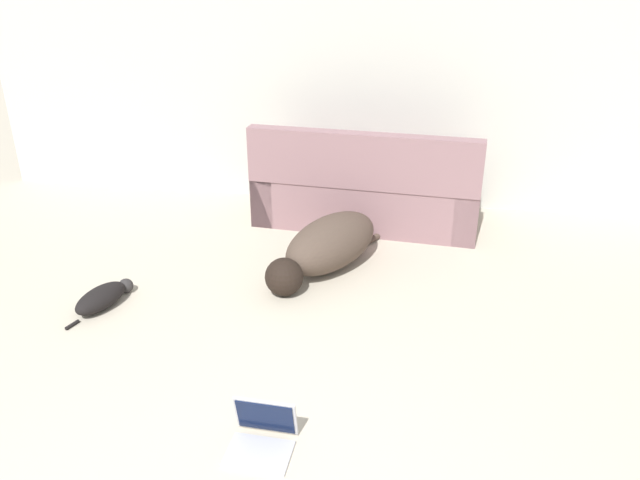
# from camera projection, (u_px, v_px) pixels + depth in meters

# --- Properties ---
(wall_back) EXTENTS (7.14, 0.06, 2.54)m
(wall_back) POSITION_uv_depth(u_px,v_px,m) (354.00, 70.00, 5.69)
(wall_back) COLOR beige
(wall_back) RESTS_ON ground_plane
(couch) EXTENTS (2.02, 0.92, 0.91)m
(couch) POSITION_uv_depth(u_px,v_px,m) (366.00, 192.00, 5.58)
(couch) COLOR gray
(couch) RESTS_ON ground_plane
(dog) EXTENTS (0.89, 1.31, 0.41)m
(dog) POSITION_uv_depth(u_px,v_px,m) (327.00, 246.00, 4.80)
(dog) COLOR #4C3D33
(dog) RESTS_ON ground_plane
(cat) EXTENTS (0.31, 0.61, 0.15)m
(cat) POSITION_uv_depth(u_px,v_px,m) (103.00, 297.00, 4.34)
(cat) COLOR black
(cat) RESTS_ON ground_plane
(laptop_open) EXTENTS (0.33, 0.31, 0.24)m
(laptop_open) POSITION_uv_depth(u_px,v_px,m) (263.00, 431.00, 3.13)
(laptop_open) COLOR #B7B7BC
(laptop_open) RESTS_ON ground_plane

